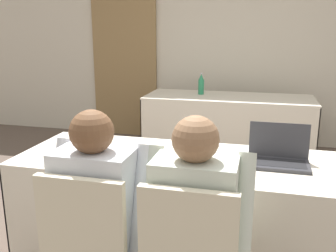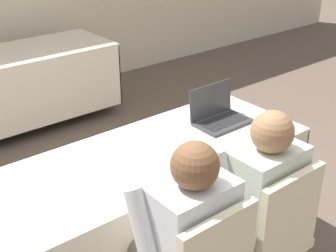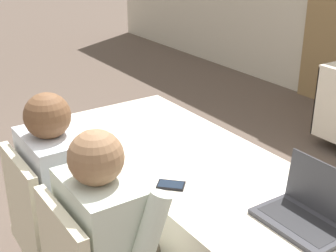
{
  "view_description": "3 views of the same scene",
  "coord_description": "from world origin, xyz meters",
  "views": [
    {
      "loc": [
        0.49,
        -2.12,
        1.5
      ],
      "look_at": [
        0.0,
        -0.2,
        0.99
      ],
      "focal_mm": 40.0,
      "sensor_mm": 36.0,
      "label": 1
    },
    {
      "loc": [
        -1.31,
        -1.81,
        2.01
      ],
      "look_at": [
        0.0,
        -0.2,
        0.99
      ],
      "focal_mm": 50.0,
      "sensor_mm": 36.0,
      "label": 2
    },
    {
      "loc": [
        1.57,
        -1.25,
        1.79
      ],
      "look_at": [
        0.0,
        -0.2,
        0.99
      ],
      "focal_mm": 50.0,
      "sensor_mm": 36.0,
      "label": 3
    }
  ],
  "objects": [
    {
      "name": "paper_centre_table",
      "position": [
        -0.47,
        -0.03,
        0.74
      ],
      "size": [
        0.32,
        0.36,
        0.0
      ],
      "rotation": [
        0.0,
        0.0,
        -0.44
      ],
      "color": "white",
      "rests_on": "conference_table_near"
    },
    {
      "name": "cell_phone",
      "position": [
        0.08,
        -0.24,
        0.74
      ],
      "size": [
        0.14,
        0.14,
        0.01
      ],
      "rotation": [
        0.0,
        0.0,
        -0.79
      ],
      "color": "black",
      "rests_on": "conference_table_near"
    },
    {
      "name": "chair_near_left",
      "position": [
        -0.23,
        -0.68,
        0.5
      ],
      "size": [
        0.44,
        0.44,
        0.9
      ],
      "rotation": [
        0.0,
        0.0,
        3.14
      ],
      "color": "tan",
      "rests_on": "ground_plane"
    },
    {
      "name": "laptop",
      "position": [
        0.6,
        0.04,
        0.78
      ],
      "size": [
        0.35,
        0.24,
        0.23
      ],
      "rotation": [
        0.0,
        0.0,
        0.0
      ],
      "color": "#333338",
      "rests_on": "conference_table_near"
    },
    {
      "name": "conference_table_near",
      "position": [
        0.0,
        0.0,
        0.56
      ],
      "size": [
        1.95,
        0.74,
        0.74
      ],
      "color": "beige",
      "rests_on": "ground_plane"
    },
    {
      "name": "person_checkered_shirt",
      "position": [
        -0.23,
        -0.58,
        0.66
      ],
      "size": [
        0.5,
        0.52,
        1.16
      ],
      "rotation": [
        0.0,
        0.0,
        3.14
      ],
      "color": "#665B4C",
      "rests_on": "ground_plane"
    },
    {
      "name": "person_white_shirt",
      "position": [
        0.23,
        -0.58,
        0.66
      ],
      "size": [
        0.5,
        0.52,
        1.16
      ],
      "rotation": [
        0.0,
        0.0,
        3.14
      ],
      "color": "#665B4C",
      "rests_on": "ground_plane"
    },
    {
      "name": "paper_beside_laptop",
      "position": [
        0.4,
        0.16,
        0.74
      ],
      "size": [
        0.25,
        0.32,
        0.0
      ],
      "rotation": [
        0.0,
        0.0,
        -0.15
      ],
      "color": "white",
      "rests_on": "conference_table_near"
    }
  ]
}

